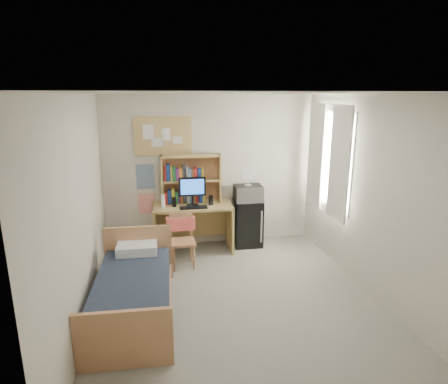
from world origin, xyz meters
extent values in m
cube|color=gray|center=(0.00, 0.00, -0.01)|extent=(3.60, 4.20, 0.02)
cube|color=white|center=(0.00, 0.00, 2.60)|extent=(3.60, 4.20, 0.02)
cube|color=beige|center=(0.00, 2.10, 1.30)|extent=(3.60, 0.04, 2.60)
cube|color=beige|center=(0.00, -2.10, 1.30)|extent=(3.60, 0.04, 2.60)
cube|color=beige|center=(-1.80, 0.00, 1.30)|extent=(0.04, 4.20, 2.60)
cube|color=beige|center=(1.80, 0.00, 1.30)|extent=(0.04, 4.20, 2.60)
cube|color=white|center=(1.75, 1.20, 1.60)|extent=(0.10, 1.40, 1.70)
cube|color=white|center=(1.72, 0.80, 1.60)|extent=(0.04, 0.55, 1.70)
cube|color=white|center=(1.72, 1.60, 1.60)|extent=(0.04, 0.55, 1.70)
cube|color=tan|center=(-0.78, 2.08, 1.92)|extent=(0.94, 0.03, 0.64)
cube|color=#22538B|center=(-1.10, 2.09, 1.25)|extent=(0.30, 0.01, 0.42)
cube|color=red|center=(-1.10, 2.09, 0.78)|extent=(0.28, 0.01, 0.36)
cube|color=tan|center=(-0.36, 1.75, 0.41)|extent=(1.32, 0.69, 0.81)
cube|color=tan|center=(-0.58, 1.18, 0.41)|extent=(0.42, 0.42, 0.82)
cube|color=black|center=(0.62, 1.84, 0.41)|extent=(0.50, 0.50, 0.81)
cube|color=#1B2332|center=(-1.28, -0.05, 0.25)|extent=(0.99, 1.83, 0.49)
cube|color=tan|center=(-0.35, 1.90, 1.22)|extent=(1.00, 0.28, 0.81)
cube|color=black|center=(-0.36, 1.69, 1.04)|extent=(0.43, 0.05, 0.46)
cube|color=black|center=(-0.36, 1.55, 0.82)|extent=(0.44, 0.15, 0.02)
cube|color=black|center=(-0.66, 1.70, 0.89)|extent=(0.07, 0.07, 0.16)
cube|color=black|center=(-0.06, 1.69, 0.90)|extent=(0.07, 0.07, 0.16)
cylinder|color=white|center=(-0.84, 1.67, 0.92)|extent=(0.07, 0.07, 0.22)
cube|color=#FF6961|center=(-0.59, 1.38, 0.63)|extent=(0.45, 0.14, 0.21)
cube|color=silver|center=(0.61, 1.82, 0.95)|extent=(0.48, 0.37, 0.27)
cylinder|color=white|center=(0.61, 1.82, 1.24)|extent=(0.26, 0.26, 0.31)
cube|color=white|center=(-1.24, 0.70, 0.56)|extent=(0.55, 0.40, 0.13)
camera|label=1|loc=(-1.00, -4.18, 2.58)|focal=30.00mm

